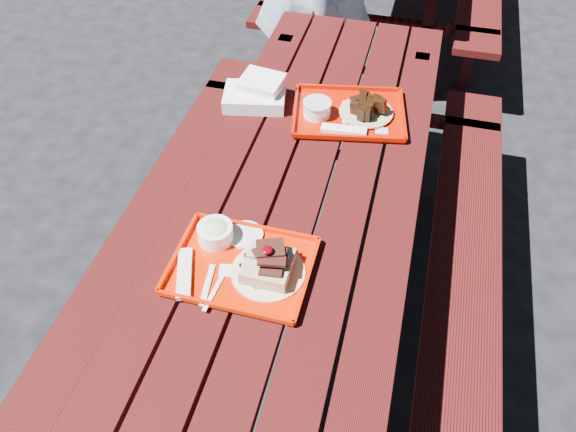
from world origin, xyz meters
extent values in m
plane|color=black|center=(0.00, 0.00, 0.00)|extent=(60.00, 60.00, 0.00)
cube|color=#420D0C|center=(-0.30, 0.00, 0.73)|extent=(0.14, 2.40, 0.04)
cube|color=#420D0C|center=(-0.15, 0.00, 0.73)|extent=(0.14, 2.40, 0.04)
cube|color=#420D0C|center=(0.00, 0.00, 0.73)|extent=(0.14, 2.40, 0.04)
cube|color=#420D0C|center=(0.15, 0.00, 0.73)|extent=(0.14, 2.40, 0.04)
cube|color=#420D0C|center=(0.30, 0.00, 0.73)|extent=(0.14, 2.40, 0.04)
cube|color=#420D0C|center=(-0.58, 0.00, 0.43)|extent=(0.25, 2.40, 0.04)
cube|color=#420D0C|center=(-0.58, 0.84, 0.21)|extent=(0.06, 0.06, 0.42)
cube|color=#420D0C|center=(0.58, 0.00, 0.43)|extent=(0.25, 2.40, 0.04)
cube|color=#420D0C|center=(0.58, 0.84, 0.21)|extent=(0.06, 0.06, 0.42)
cube|color=#420D0C|center=(-0.30, 0.96, 0.38)|extent=(0.06, 0.06, 0.75)
cube|color=#420D0C|center=(0.30, 0.96, 0.38)|extent=(0.06, 0.06, 0.75)
cube|color=#420D0C|center=(0.00, 0.96, 0.43)|extent=(1.40, 0.06, 0.04)
cube|color=#420D0C|center=(-0.58, 1.96, 0.21)|extent=(0.06, 0.06, 0.42)
cube|color=#420D0C|center=(0.58, 1.96, 0.21)|extent=(0.06, 0.06, 0.42)
cube|color=#420D0C|center=(-0.30, 1.84, 0.38)|extent=(0.06, 0.06, 0.75)
cube|color=#420D0C|center=(0.30, 1.84, 0.38)|extent=(0.06, 0.06, 0.75)
cube|color=#420D0C|center=(0.00, 1.84, 0.43)|extent=(1.40, 0.06, 0.04)
cube|color=red|center=(-0.09, -0.32, 0.76)|extent=(0.38, 0.30, 0.01)
cube|color=red|center=(-0.09, -0.17, 0.77)|extent=(0.38, 0.01, 0.02)
cube|color=red|center=(-0.09, -0.47, 0.77)|extent=(0.38, 0.01, 0.02)
cube|color=red|center=(0.10, -0.32, 0.77)|extent=(0.01, 0.30, 0.02)
cube|color=red|center=(-0.28, -0.32, 0.77)|extent=(0.01, 0.30, 0.02)
cylinder|color=beige|center=(-0.01, -0.32, 0.76)|extent=(0.21, 0.21, 0.01)
cube|color=tan|center=(-0.01, -0.35, 0.79)|extent=(0.13, 0.06, 0.04)
cube|color=tan|center=(-0.01, -0.28, 0.79)|extent=(0.13, 0.06, 0.04)
ellipsoid|color=#590007|center=(-0.01, -0.32, 0.87)|extent=(0.03, 0.03, 0.01)
cylinder|color=white|center=(-0.20, -0.24, 0.79)|extent=(0.10, 0.10, 0.05)
ellipsoid|color=beige|center=(-0.20, -0.24, 0.80)|extent=(0.09, 0.09, 0.04)
cylinder|color=white|center=(-0.12, -0.20, 0.76)|extent=(0.11, 0.11, 0.01)
cube|color=white|center=(-0.24, -0.39, 0.77)|extent=(0.09, 0.18, 0.01)
cube|color=white|center=(-0.16, -0.40, 0.76)|extent=(0.03, 0.14, 0.01)
cube|color=white|center=(-0.14, -0.41, 0.76)|extent=(0.02, 0.15, 0.00)
cube|color=white|center=(-0.13, -0.34, 0.76)|extent=(0.05, 0.05, 0.00)
cube|color=#B11100|center=(0.07, 0.47, 0.76)|extent=(0.45, 0.37, 0.01)
cube|color=#B11100|center=(0.04, 0.62, 0.77)|extent=(0.39, 0.08, 0.02)
cube|color=#B11100|center=(0.10, 0.32, 0.77)|extent=(0.39, 0.08, 0.02)
cube|color=#B11100|center=(0.27, 0.50, 0.77)|extent=(0.07, 0.30, 0.02)
cube|color=#B11100|center=(-0.12, 0.43, 0.77)|extent=(0.07, 0.30, 0.02)
cube|color=white|center=(0.12, 0.48, 0.76)|extent=(0.16, 0.16, 0.01)
cylinder|color=tan|center=(0.13, 0.48, 0.77)|extent=(0.20, 0.20, 0.01)
cylinder|color=white|center=(-0.04, 0.43, 0.79)|extent=(0.10, 0.10, 0.05)
cylinder|color=silver|center=(-0.04, 0.43, 0.81)|extent=(0.10, 0.10, 0.01)
cube|color=white|center=(0.07, 0.36, 0.77)|extent=(0.17, 0.05, 0.01)
cube|color=silver|center=(0.20, 0.39, 0.76)|extent=(0.05, 0.04, 0.00)
cube|color=white|center=(-0.29, 0.46, 0.78)|extent=(0.26, 0.21, 0.05)
cube|color=white|center=(-0.27, 0.49, 0.82)|extent=(0.17, 0.15, 0.04)
camera|label=1|loc=(0.28, -1.24, 2.01)|focal=35.00mm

